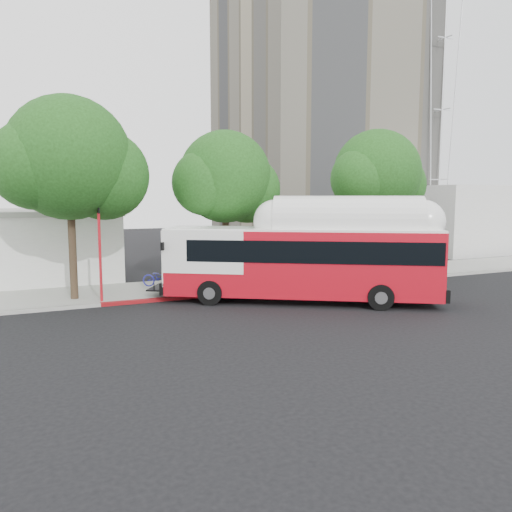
{
  "coord_description": "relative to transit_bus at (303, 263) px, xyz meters",
  "views": [
    {
      "loc": [
        -10.73,
        -19.69,
        5.05
      ],
      "look_at": [
        -0.51,
        3.0,
        2.08
      ],
      "focal_mm": 35.0,
      "sensor_mm": 36.0,
      "label": 1
    }
  ],
  "objects": [
    {
      "name": "ground",
      "position": [
        -1.01,
        -0.9,
        -1.91
      ],
      "size": [
        120.0,
        120.0,
        0.0
      ],
      "primitive_type": "plane",
      "color": "black",
      "rests_on": "ground"
    },
    {
      "name": "sidewalk",
      "position": [
        -1.01,
        5.6,
        -1.83
      ],
      "size": [
        60.0,
        5.0,
        0.15
      ],
      "primitive_type": "cube",
      "color": "gray",
      "rests_on": "ground"
    },
    {
      "name": "curb_strip",
      "position": [
        -1.01,
        3.0,
        -1.83
      ],
      "size": [
        60.0,
        0.3,
        0.15
      ],
      "primitive_type": "cube",
      "color": "gray",
      "rests_on": "ground"
    },
    {
      "name": "red_curb_segment",
      "position": [
        -4.01,
        3.0,
        -1.83
      ],
      "size": [
        10.0,
        0.32,
        0.16
      ],
      "primitive_type": "cube",
      "color": "maroon",
      "rests_on": "ground"
    },
    {
      "name": "street_tree_left",
      "position": [
        -9.54,
        4.66,
        4.7
      ],
      "size": [
        6.67,
        5.8,
        9.74
      ],
      "color": "#2D2116",
      "rests_on": "ground"
    },
    {
      "name": "street_tree_mid",
      "position": [
        -1.61,
        5.16,
        4.0
      ],
      "size": [
        5.75,
        5.0,
        8.62
      ],
      "color": "#2D2116",
      "rests_on": "ground"
    },
    {
      "name": "street_tree_right",
      "position": [
        8.43,
        4.96,
        4.35
      ],
      "size": [
        6.21,
        5.4,
        9.18
      ],
      "color": "#2D2116",
      "rests_on": "ground"
    },
    {
      "name": "apartment_tower",
      "position": [
        16.99,
        27.1,
        15.71
      ],
      "size": [
        18.0,
        18.0,
        37.0
      ],
      "color": "gray",
      "rests_on": "ground"
    },
    {
      "name": "horizon_block",
      "position": [
        28.99,
        15.1,
        1.09
      ],
      "size": [
        20.0,
        12.0,
        6.0
      ],
      "primitive_type": "cube",
      "color": "silver",
      "rests_on": "ground"
    },
    {
      "name": "comms_tower",
      "position": [
        24.99,
        17.1,
        18.09
      ],
      "size": [
        2.8,
        2.8,
        40.0
      ],
      "primitive_type": null,
      "color": "silver",
      "rests_on": "ground"
    },
    {
      "name": "transit_bus",
      "position": [
        0.0,
        0.0,
        0.0
      ],
      "size": [
        12.96,
        9.31,
        4.08
      ],
      "rotation": [
        0.0,
        0.0,
        -0.56
      ],
      "color": "#B30C1A",
      "rests_on": "ground"
    },
    {
      "name": "signal_pole",
      "position": [
        -8.9,
        3.4,
        0.42
      ],
      "size": [
        0.13,
        0.43,
        4.54
      ],
      "color": "red",
      "rests_on": "ground"
    }
  ]
}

